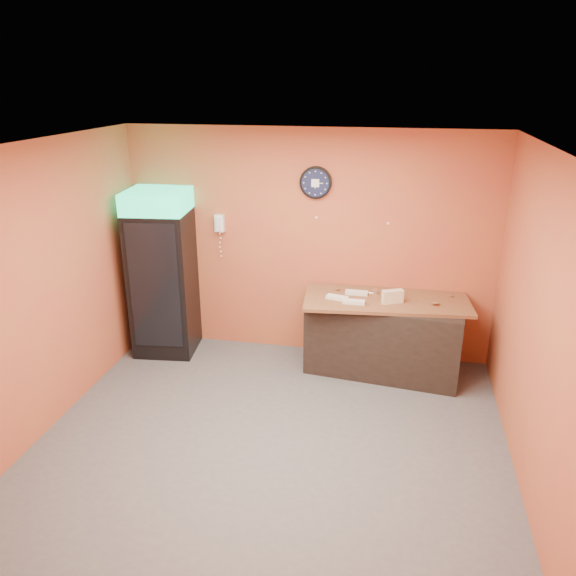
# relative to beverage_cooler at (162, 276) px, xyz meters

# --- Properties ---
(floor) EXTENTS (4.50, 4.50, 0.00)m
(floor) POSITION_rel_beverage_cooler_xyz_m (1.77, -1.60, -1.01)
(floor) COLOR #47474C
(floor) RESTS_ON ground
(back_wall) EXTENTS (4.50, 0.02, 2.80)m
(back_wall) POSITION_rel_beverage_cooler_xyz_m (1.77, 0.40, 0.39)
(back_wall) COLOR #AC5E30
(back_wall) RESTS_ON floor
(left_wall) EXTENTS (0.02, 4.00, 2.80)m
(left_wall) POSITION_rel_beverage_cooler_xyz_m (-0.48, -1.60, 0.39)
(left_wall) COLOR #AC5E30
(left_wall) RESTS_ON floor
(right_wall) EXTENTS (0.02, 4.00, 2.80)m
(right_wall) POSITION_rel_beverage_cooler_xyz_m (4.02, -1.60, 0.39)
(right_wall) COLOR #AC5E30
(right_wall) RESTS_ON floor
(ceiling) EXTENTS (4.50, 4.00, 0.02)m
(ceiling) POSITION_rel_beverage_cooler_xyz_m (1.77, -1.60, 1.79)
(ceiling) COLOR white
(ceiling) RESTS_ON back_wall
(beverage_cooler) EXTENTS (0.80, 0.81, 2.08)m
(beverage_cooler) POSITION_rel_beverage_cooler_xyz_m (0.00, 0.00, 0.00)
(beverage_cooler) COLOR black
(beverage_cooler) RESTS_ON floor
(prep_counter) EXTENTS (1.84, 0.98, 0.88)m
(prep_counter) POSITION_rel_beverage_cooler_xyz_m (2.76, 0.00, -0.57)
(prep_counter) COLOR black
(prep_counter) RESTS_ON floor
(wall_clock) EXTENTS (0.38, 0.06, 0.38)m
(wall_clock) POSITION_rel_beverage_cooler_xyz_m (1.86, 0.37, 1.16)
(wall_clock) COLOR black
(wall_clock) RESTS_ON back_wall
(wall_phone) EXTENTS (0.12, 0.10, 0.22)m
(wall_phone) POSITION_rel_beverage_cooler_xyz_m (0.67, 0.34, 0.62)
(wall_phone) COLOR white
(wall_phone) RESTS_ON back_wall
(butcher_paper) EXTENTS (1.96, 1.00, 0.04)m
(butcher_paper) POSITION_rel_beverage_cooler_xyz_m (2.76, 0.00, -0.11)
(butcher_paper) COLOR brown
(butcher_paper) RESTS_ON prep_counter
(sub_roll_stack) EXTENTS (0.25, 0.18, 0.15)m
(sub_roll_stack) POSITION_rel_beverage_cooler_xyz_m (2.83, -0.11, -0.01)
(sub_roll_stack) COLOR beige
(sub_roll_stack) RESTS_ON butcher_paper
(wrapped_sandwich_left) EXTENTS (0.27, 0.16, 0.04)m
(wrapped_sandwich_left) POSITION_rel_beverage_cooler_xyz_m (2.21, -0.12, -0.07)
(wrapped_sandwich_left) COLOR silver
(wrapped_sandwich_left) RESTS_ON butcher_paper
(wrapped_sandwich_mid) EXTENTS (0.25, 0.10, 0.04)m
(wrapped_sandwich_mid) POSITION_rel_beverage_cooler_xyz_m (2.41, -0.21, -0.07)
(wrapped_sandwich_mid) COLOR silver
(wrapped_sandwich_mid) RESTS_ON butcher_paper
(wrapped_sandwich_right) EXTENTS (0.26, 0.11, 0.04)m
(wrapped_sandwich_right) POSITION_rel_beverage_cooler_xyz_m (2.41, 0.08, -0.07)
(wrapped_sandwich_right) COLOR silver
(wrapped_sandwich_right) RESTS_ON butcher_paper
(kitchen_tool) EXTENTS (0.06, 0.06, 0.06)m
(kitchen_tool) POSITION_rel_beverage_cooler_xyz_m (2.63, 0.13, -0.06)
(kitchen_tool) COLOR silver
(kitchen_tool) RESTS_ON butcher_paper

